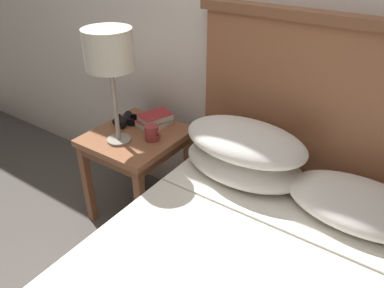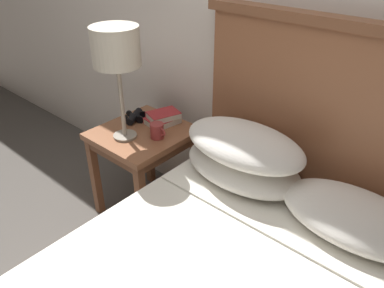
{
  "view_description": "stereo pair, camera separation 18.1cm",
  "coord_description": "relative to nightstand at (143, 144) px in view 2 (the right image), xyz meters",
  "views": [
    {
      "loc": [
        0.78,
        -0.74,
        1.59
      ],
      "look_at": [
        -0.1,
        0.54,
        0.66
      ],
      "focal_mm": 35.0,
      "sensor_mm": 36.0,
      "label": 1
    },
    {
      "loc": [
        0.93,
        -0.63,
        1.59
      ],
      "look_at": [
        -0.1,
        0.54,
        0.66
      ],
      "focal_mm": 35.0,
      "sensor_mm": 36.0,
      "label": 2
    }
  ],
  "objects": [
    {
      "name": "table_lamp",
      "position": [
        -0.02,
        -0.11,
        0.58
      ],
      "size": [
        0.24,
        0.24,
        0.6
      ],
      "color": "gray",
      "rests_on": "nightstand"
    },
    {
      "name": "nightstand",
      "position": [
        0.0,
        0.0,
        0.0
      ],
      "size": [
        0.48,
        0.52,
        0.56
      ],
      "color": "brown",
      "rests_on": "ground_plane"
    },
    {
      "name": "book_on_nightstand",
      "position": [
        0.02,
        0.14,
        0.1
      ],
      "size": [
        0.17,
        0.21,
        0.04
      ],
      "color": "silver",
      "rests_on": "nightstand"
    },
    {
      "name": "coffee_mug",
      "position": [
        0.12,
        0.0,
        0.13
      ],
      "size": [
        0.1,
        0.08,
        0.08
      ],
      "color": "#993333",
      "rests_on": "nightstand"
    },
    {
      "name": "binoculars_pair",
      "position": [
        -0.14,
        0.06,
        0.11
      ],
      "size": [
        0.16,
        0.16,
        0.05
      ],
      "color": "black",
      "rests_on": "nightstand"
    },
    {
      "name": "book_stacked_on_top",
      "position": [
        0.02,
        0.15,
        0.14
      ],
      "size": [
        0.18,
        0.21,
        0.04
      ],
      "color": "silver",
      "rests_on": "book_on_nightstand"
    }
  ]
}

